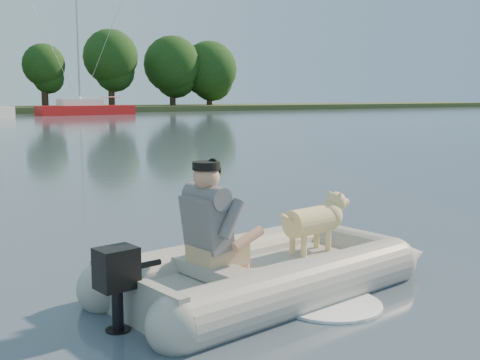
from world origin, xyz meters
TOP-DOWN VIEW (x-y plane):
  - water at (0.00, 0.00)m, footprint 160.00×160.00m
  - dinghy at (-0.44, 0.32)m, footprint 5.12×3.98m
  - man at (-1.13, 0.25)m, footprint 0.81×0.73m
  - dog at (0.18, 0.48)m, footprint 0.97×0.48m
  - outboard_motor at (-2.07, 0.04)m, footprint 0.45×0.35m
  - sailboat at (12.58, 50.56)m, footprint 8.85×3.28m

SIDE VIEW (x-z plane):
  - water at x=0.00m, z-range 0.00..0.00m
  - outboard_motor at x=-2.07m, z-range -0.08..0.70m
  - dog at x=0.18m, z-range 0.21..0.82m
  - sailboat at x=12.58m, z-range -5.44..6.49m
  - dinghy at x=-0.44m, z-range -0.10..1.27m
  - man at x=-1.13m, z-range 0.24..1.30m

